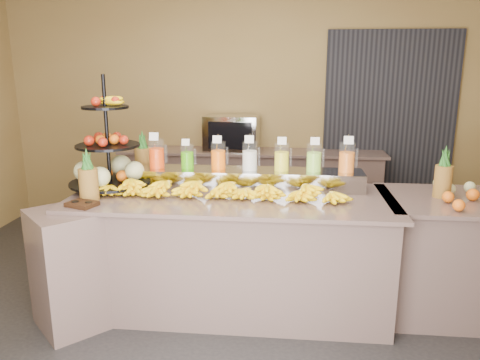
% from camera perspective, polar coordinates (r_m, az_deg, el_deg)
% --- Properties ---
extents(ground, '(6.00, 6.00, 0.00)m').
position_cam_1_polar(ground, '(3.73, -1.52, -17.15)').
color(ground, black).
rests_on(ground, ground).
extents(room_envelope, '(6.04, 5.02, 2.82)m').
position_cam_1_polar(room_envelope, '(3.95, 2.54, 13.24)').
color(room_envelope, brown).
rests_on(room_envelope, ground).
extents(buffet_counter, '(2.75, 1.25, 0.93)m').
position_cam_1_polar(buffet_counter, '(3.76, -2.82, -8.91)').
color(buffet_counter, gray).
rests_on(buffet_counter, ground).
extents(right_counter, '(1.08, 0.88, 0.93)m').
position_cam_1_polar(right_counter, '(4.06, 24.05, -8.37)').
color(right_counter, gray).
rests_on(right_counter, ground).
extents(back_ledge, '(3.10, 0.55, 0.93)m').
position_cam_1_polar(back_ledge, '(5.62, 1.35, -1.02)').
color(back_ledge, gray).
rests_on(back_ledge, ground).
extents(pitcher_tray, '(1.85, 0.30, 0.15)m').
position_cam_1_polar(pitcher_tray, '(3.87, 1.19, 0.19)').
color(pitcher_tray, gray).
rests_on(pitcher_tray, buffet_counter).
extents(juice_pitcher_orange_a, '(0.13, 0.13, 0.32)m').
position_cam_1_polar(juice_pitcher_orange_a, '(3.96, -10.13, 3.01)').
color(juice_pitcher_orange_a, silver).
rests_on(juice_pitcher_orange_a, pitcher_tray).
extents(juice_pitcher_green, '(0.11, 0.11, 0.26)m').
position_cam_1_polar(juice_pitcher_green, '(3.91, -6.44, 2.71)').
color(juice_pitcher_green, silver).
rests_on(juice_pitcher_green, pitcher_tray).
extents(juice_pitcher_orange_b, '(0.12, 0.13, 0.30)m').
position_cam_1_polar(juice_pitcher_orange_b, '(3.86, -2.66, 2.81)').
color(juice_pitcher_orange_b, silver).
rests_on(juice_pitcher_orange_b, pitcher_tray).
extents(juice_pitcher_milk, '(0.13, 0.13, 0.30)m').
position_cam_1_polar(juice_pitcher_milk, '(3.83, 1.20, 2.77)').
color(juice_pitcher_milk, silver).
rests_on(juice_pitcher_milk, pitcher_tray).
extents(juice_pitcher_lemon, '(0.12, 0.13, 0.29)m').
position_cam_1_polar(juice_pitcher_lemon, '(3.82, 5.10, 2.63)').
color(juice_pitcher_lemon, silver).
rests_on(juice_pitcher_lemon, pitcher_tray).
extents(juice_pitcher_lime, '(0.12, 0.13, 0.30)m').
position_cam_1_polar(juice_pitcher_lime, '(3.82, 9.00, 2.55)').
color(juice_pitcher_lime, silver).
rests_on(juice_pitcher_lime, pitcher_tray).
extents(juice_pitcher_orange_c, '(0.13, 0.13, 0.31)m').
position_cam_1_polar(juice_pitcher_orange_c, '(3.85, 12.87, 2.50)').
color(juice_pitcher_orange_c, silver).
rests_on(juice_pitcher_orange_c, pitcher_tray).
extents(banana_heap, '(1.94, 0.18, 0.16)m').
position_cam_1_polar(banana_heap, '(3.61, -2.86, -0.95)').
color(banana_heap, yellow).
rests_on(banana_heap, buffet_counter).
extents(fruit_stand, '(0.82, 0.82, 0.92)m').
position_cam_1_polar(fruit_stand, '(3.93, -15.09, 2.28)').
color(fruit_stand, black).
rests_on(fruit_stand, buffet_counter).
extents(condiment_caddy, '(0.24, 0.21, 0.03)m').
position_cam_1_polar(condiment_caddy, '(3.56, -18.69, -2.79)').
color(condiment_caddy, black).
rests_on(condiment_caddy, buffet_counter).
extents(pineapple_left_a, '(0.14, 0.14, 0.40)m').
position_cam_1_polar(pineapple_left_a, '(3.66, -17.99, -0.10)').
color(pineapple_left_a, brown).
rests_on(pineapple_left_a, buffet_counter).
extents(pineapple_left_b, '(0.15, 0.15, 0.43)m').
position_cam_1_polar(pineapple_left_b, '(4.24, -11.69, 2.38)').
color(pineapple_left_b, brown).
rests_on(pineapple_left_b, buffet_counter).
extents(right_fruit_pile, '(0.47, 0.45, 0.25)m').
position_cam_1_polar(right_fruit_pile, '(3.81, 26.23, -1.45)').
color(right_fruit_pile, brown).
rests_on(right_fruit_pile, right_counter).
extents(oven_warmer, '(0.64, 0.47, 0.41)m').
position_cam_1_polar(oven_warmer, '(5.51, -0.97, 5.77)').
color(oven_warmer, gray).
rests_on(oven_warmer, back_ledge).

